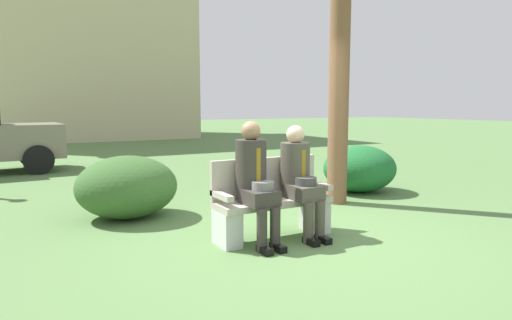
% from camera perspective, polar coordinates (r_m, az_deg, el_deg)
% --- Properties ---
extents(ground_plane, '(80.00, 80.00, 0.00)m').
position_cam_1_polar(ground_plane, '(5.14, 6.10, -9.95)').
color(ground_plane, '#537742').
extents(park_bench, '(1.36, 0.44, 0.90)m').
position_cam_1_polar(park_bench, '(5.08, 1.94, -5.51)').
color(park_bench, '#B7AD9E').
rests_on(park_bench, ground).
extents(seated_man_left, '(0.34, 0.72, 1.33)m').
position_cam_1_polar(seated_man_left, '(4.78, -0.12, -2.14)').
color(seated_man_left, '#38332D').
rests_on(seated_man_left, ground).
extents(seated_man_right, '(0.34, 0.72, 1.27)m').
position_cam_1_polar(seated_man_right, '(5.08, 5.64, -1.94)').
color(seated_man_right, '#4C473D').
rests_on(seated_man_right, ground).
extents(shrub_near_bench, '(1.34, 1.22, 0.83)m').
position_cam_1_polar(shrub_near_bench, '(6.19, -16.21, -3.32)').
color(shrub_near_bench, '#365D29').
rests_on(shrub_near_bench, ground).
extents(shrub_mid_lawn, '(1.02, 0.93, 0.64)m').
position_cam_1_polar(shrub_mid_lawn, '(7.46, 0.84, -2.09)').
color(shrub_mid_lawn, '#19662E').
rests_on(shrub_mid_lawn, ground).
extents(shrub_far_lawn, '(1.30, 1.19, 0.81)m').
position_cam_1_polar(shrub_far_lawn, '(7.95, 13.15, -1.08)').
color(shrub_far_lawn, '#1F682F').
rests_on(shrub_far_lawn, ground).
extents(building_backdrop, '(10.55, 7.10, 10.37)m').
position_cam_1_polar(building_backdrop, '(22.88, -22.90, 15.79)').
color(building_backdrop, '#C8BB92').
rests_on(building_backdrop, ground).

